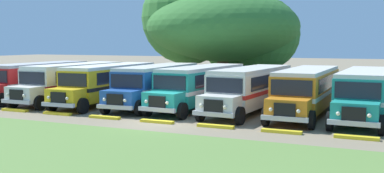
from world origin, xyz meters
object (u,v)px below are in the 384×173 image
Objects in this scene: parked_bus_slot_7 at (365,91)px; broad_shade_tree at (222,27)px; parked_bus_slot_6 at (307,89)px; parked_bus_slot_4 at (201,85)px; parked_bus_slot_2 at (109,82)px; parked_bus_slot_5 at (251,87)px; parked_bus_slot_1 at (73,80)px; parked_bus_slot_0 at (38,79)px; parked_bus_slot_3 at (157,83)px.

broad_shade_tree is at bearing -132.81° from parked_bus_slot_7.
parked_bus_slot_6 is 1.00× the size of parked_bus_slot_7.
parked_bus_slot_7 is (10.49, -0.14, 0.00)m from parked_bus_slot_4.
parked_bus_slot_2 is 10.64m from parked_bus_slot_5.
parked_bus_slot_7 is 0.66× the size of broad_shade_tree.
parked_bus_slot_1 is at bearing -115.13° from broad_shade_tree.
parked_bus_slot_6 is (20.94, 0.47, 0.00)m from parked_bus_slot_0.
parked_bus_slot_3 is at bearing -87.22° from parked_bus_slot_5.
parked_bus_slot_2 is 7.05m from parked_bus_slot_4.
parked_bus_slot_0 and parked_bus_slot_5 have the same top height.
parked_bus_slot_7 is (20.78, 0.51, 0.00)m from parked_bus_slot_1.
broad_shade_tree reaches higher than parked_bus_slot_4.
parked_bus_slot_1 is at bearing 87.84° from parked_bus_slot_0.
parked_bus_slot_3 and parked_bus_slot_5 have the same top height.
parked_bus_slot_3 and parked_bus_slot_4 have the same top height.
parked_bus_slot_3 is (3.66, 0.58, 0.00)m from parked_bus_slot_2.
parked_bus_slot_2 is 0.66× the size of broad_shade_tree.
broad_shade_tree reaches higher than parked_bus_slot_0.
broad_shade_tree reaches higher than parked_bus_slot_7.
broad_shade_tree reaches higher than parked_bus_slot_5.
parked_bus_slot_7 is (13.85, -0.01, 0.00)m from parked_bus_slot_3.
parked_bus_slot_0 and parked_bus_slot_7 have the same top height.
parked_bus_slot_0 is at bearing -90.67° from parked_bus_slot_1.
parked_bus_slot_2 is at bearing -83.58° from parked_bus_slot_3.
parked_bus_slot_0 is 3.52m from parked_bus_slot_1.
parked_bus_slot_1 is at bearing -87.22° from parked_bus_slot_6.
parked_bus_slot_1 is 3.28m from parked_bus_slot_2.
parked_bus_slot_2 is at bearing 89.26° from parked_bus_slot_1.
parked_bus_slot_3 is at bearing -89.22° from broad_shade_tree.
parked_bus_slot_3 is at bearing 94.57° from parked_bus_slot_1.
parked_bus_slot_7 is at bearing 90.86° from parked_bus_slot_6.
parked_bus_slot_0 is 17.43m from parked_bus_slot_5.
parked_bus_slot_2 is 1.00× the size of parked_bus_slot_7.
parked_bus_slot_6 is at bearing 90.04° from parked_bus_slot_0.
broad_shade_tree is (-3.54, 13.74, 4.34)m from parked_bus_slot_4.
parked_bus_slot_1 and parked_bus_slot_5 have the same top height.
parked_bus_slot_1 is 0.99× the size of parked_bus_slot_4.
parked_bus_slot_5 is 0.66× the size of broad_shade_tree.
parked_bus_slot_0 is 1.00× the size of parked_bus_slot_2.
parked_bus_slot_7 is at bearing 90.10° from parked_bus_slot_2.
parked_bus_slot_6 is (3.52, 0.14, 0.00)m from parked_bus_slot_5.
parked_bus_slot_3 is at bearing -88.95° from parked_bus_slot_6.
parked_bus_slot_5 is (3.61, -0.26, 0.00)m from parked_bus_slot_4.
parked_bus_slot_6 is at bearing 91.97° from parked_bus_slot_1.
parked_bus_slot_0 is 1.00× the size of parked_bus_slot_7.
parked_bus_slot_0 is at bearing -92.71° from parked_bus_slot_2.
parked_bus_slot_7 is at bearing -44.66° from broad_shade_tree.
parked_bus_slot_6 is 3.36m from parked_bus_slot_7.
parked_bus_slot_1 and parked_bus_slot_6 have the same top height.
parked_bus_slot_6 is (7.13, -0.12, 0.00)m from parked_bus_slot_4.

